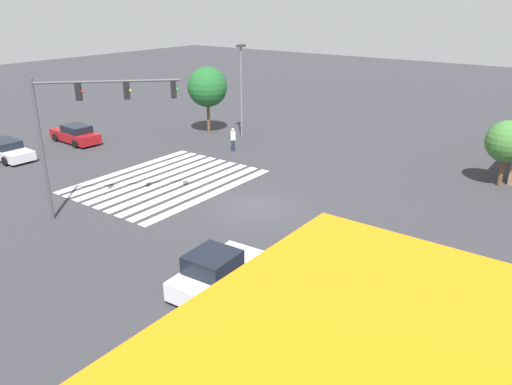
{
  "coord_description": "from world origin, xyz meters",
  "views": [
    {
      "loc": [
        20.68,
        15.31,
        10.9
      ],
      "look_at": [
        0.0,
        0.0,
        0.87
      ],
      "focal_mm": 35.0,
      "sensor_mm": 36.0,
      "label": 1
    }
  ],
  "objects_px": {
    "car_1": "(6,150)",
    "pedestrian": "(233,138)",
    "car_2": "(75,134)",
    "street_light_pole_a": "(241,83)",
    "car_0": "(217,272)",
    "tree_corner_c": "(207,87)",
    "tree_corner_a": "(507,142)",
    "traffic_signal_mast": "(86,116)"
  },
  "relations": [
    {
      "from": "traffic_signal_mast",
      "to": "pedestrian",
      "type": "xyz_separation_m",
      "value": [
        -13.81,
        -1.88,
        -4.44
      ]
    },
    {
      "from": "traffic_signal_mast",
      "to": "street_light_pole_a",
      "type": "height_order",
      "value": "street_light_pole_a"
    },
    {
      "from": "car_0",
      "to": "car_2",
      "type": "bearing_deg",
      "value": 64.0
    },
    {
      "from": "tree_corner_a",
      "to": "tree_corner_c",
      "type": "distance_m",
      "value": 23.34
    },
    {
      "from": "pedestrian",
      "to": "tree_corner_a",
      "type": "bearing_deg",
      "value": 56.81
    },
    {
      "from": "car_0",
      "to": "street_light_pole_a",
      "type": "relative_size",
      "value": 0.58
    },
    {
      "from": "pedestrian",
      "to": "tree_corner_c",
      "type": "height_order",
      "value": "tree_corner_c"
    },
    {
      "from": "car_2",
      "to": "street_light_pole_a",
      "type": "distance_m",
      "value": 14.0
    },
    {
      "from": "car_1",
      "to": "car_2",
      "type": "relative_size",
      "value": 0.99
    },
    {
      "from": "traffic_signal_mast",
      "to": "tree_corner_a",
      "type": "bearing_deg",
      "value": 2.64
    },
    {
      "from": "car_2",
      "to": "street_light_pole_a",
      "type": "bearing_deg",
      "value": -132.54
    },
    {
      "from": "car_1",
      "to": "street_light_pole_a",
      "type": "height_order",
      "value": "street_light_pole_a"
    },
    {
      "from": "traffic_signal_mast",
      "to": "tree_corner_c",
      "type": "xyz_separation_m",
      "value": [
        -16.9,
        -7.09,
        -1.51
      ]
    },
    {
      "from": "traffic_signal_mast",
      "to": "pedestrian",
      "type": "distance_m",
      "value": 14.63
    },
    {
      "from": "car_1",
      "to": "pedestrian",
      "type": "xyz_separation_m",
      "value": [
        -11.25,
        12.05,
        0.36
      ]
    },
    {
      "from": "street_light_pole_a",
      "to": "car_2",
      "type": "bearing_deg",
      "value": -46.41
    },
    {
      "from": "street_light_pole_a",
      "to": "tree_corner_c",
      "type": "distance_m",
      "value": 3.31
    },
    {
      "from": "traffic_signal_mast",
      "to": "car_0",
      "type": "relative_size",
      "value": 1.69
    },
    {
      "from": "car_0",
      "to": "street_light_pole_a",
      "type": "bearing_deg",
      "value": 32.29
    },
    {
      "from": "car_0",
      "to": "car_2",
      "type": "distance_m",
      "value": 25.36
    },
    {
      "from": "car_2",
      "to": "street_light_pole_a",
      "type": "relative_size",
      "value": 0.66
    },
    {
      "from": "street_light_pole_a",
      "to": "car_0",
      "type": "bearing_deg",
      "value": 35.64
    },
    {
      "from": "car_0",
      "to": "pedestrian",
      "type": "xyz_separation_m",
      "value": [
        -15.44,
        -11.66,
        0.26
      ]
    },
    {
      "from": "car_2",
      "to": "traffic_signal_mast",
      "type": "bearing_deg",
      "value": 153.03
    },
    {
      "from": "street_light_pole_a",
      "to": "tree_corner_a",
      "type": "xyz_separation_m",
      "value": [
        -0.36,
        20.09,
        -1.7
      ]
    },
    {
      "from": "traffic_signal_mast",
      "to": "car_2",
      "type": "distance_m",
      "value": 16.57
    },
    {
      "from": "tree_corner_c",
      "to": "street_light_pole_a",
      "type": "bearing_deg",
      "value": 99.21
    },
    {
      "from": "traffic_signal_mast",
      "to": "street_light_pole_a",
      "type": "xyz_separation_m",
      "value": [
        -17.42,
        -3.88,
        -0.91
      ]
    },
    {
      "from": "pedestrian",
      "to": "tree_corner_c",
      "type": "xyz_separation_m",
      "value": [
        -3.09,
        -5.21,
        2.93
      ]
    },
    {
      "from": "car_0",
      "to": "tree_corner_a",
      "type": "distance_m",
      "value": 20.55
    },
    {
      "from": "traffic_signal_mast",
      "to": "car_2",
      "type": "relative_size",
      "value": 1.49
    },
    {
      "from": "car_0",
      "to": "street_light_pole_a",
      "type": "height_order",
      "value": "street_light_pole_a"
    },
    {
      "from": "car_1",
      "to": "tree_corner_a",
      "type": "relative_size",
      "value": 1.19
    },
    {
      "from": "pedestrian",
      "to": "tree_corner_c",
      "type": "relative_size",
      "value": 0.32
    },
    {
      "from": "tree_corner_a",
      "to": "car_1",
      "type": "bearing_deg",
      "value": -63.2
    },
    {
      "from": "car_1",
      "to": "pedestrian",
      "type": "height_order",
      "value": "pedestrian"
    },
    {
      "from": "tree_corner_a",
      "to": "street_light_pole_a",
      "type": "bearing_deg",
      "value": -88.97
    },
    {
      "from": "car_1",
      "to": "tree_corner_a",
      "type": "distance_m",
      "value": 33.84
    },
    {
      "from": "car_1",
      "to": "pedestrian",
      "type": "relative_size",
      "value": 2.75
    },
    {
      "from": "car_2",
      "to": "tree_corner_c",
      "type": "xyz_separation_m",
      "value": [
        -8.76,
        6.54,
        3.26
      ]
    },
    {
      "from": "car_0",
      "to": "tree_corner_c",
      "type": "bearing_deg",
      "value": 38.96
    },
    {
      "from": "car_2",
      "to": "tree_corner_a",
      "type": "xyz_separation_m",
      "value": [
        -9.64,
        29.84,
        2.16
      ]
    }
  ]
}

